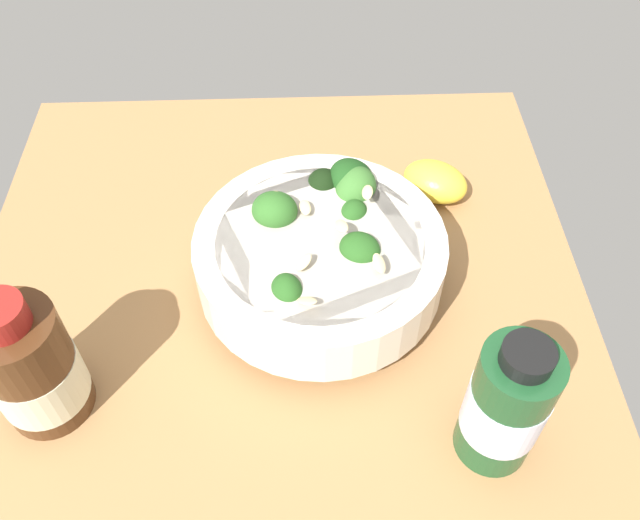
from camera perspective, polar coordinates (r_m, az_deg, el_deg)
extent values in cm
cube|color=#996D42|center=(65.05, -3.47, -3.03)|extent=(57.40, 57.40, 3.93)
cylinder|color=silver|center=(62.38, 0.00, -1.86)|extent=(12.17, 12.17, 1.70)
cylinder|color=silver|center=(59.74, 0.00, 0.16)|extent=(22.12, 22.12, 5.10)
cylinder|color=beige|center=(58.12, 0.00, 1.52)|extent=(18.13, 18.13, 0.80)
cylinder|color=#2F662B|center=(64.42, 0.28, 5.47)|extent=(1.59, 1.75, 1.26)
ellipsoid|color=black|center=(63.39, 0.28, 6.42)|extent=(4.45, 4.43, 3.70)
cylinder|color=#3C7A32|center=(61.48, 2.86, 3.19)|extent=(1.46, 1.43, 1.43)
ellipsoid|color=#23511C|center=(60.48, 2.91, 4.09)|extent=(3.57, 3.74, 2.83)
cylinder|color=#4A8F3C|center=(64.74, 2.64, 5.66)|extent=(1.95, 1.97, 1.39)
ellipsoid|color=#194216|center=(63.40, 2.70, 6.92)|extent=(6.72, 6.07, 5.46)
cylinder|color=#2F662B|center=(61.14, -3.37, 3.11)|extent=(1.89, 1.86, 1.52)
ellipsoid|color=#2D6023|center=(59.88, -3.45, 4.25)|extent=(5.93, 6.68, 5.47)
cylinder|color=#4A8F3C|center=(56.02, -2.76, -3.62)|extent=(1.34, 1.35, 1.52)
ellipsoid|color=#23511C|center=(54.81, -2.82, -2.68)|extent=(4.08, 4.57, 4.16)
cylinder|color=#589D47|center=(58.34, 3.33, -0.05)|extent=(1.69, 1.53, 1.36)
ellipsoid|color=#23511C|center=(57.16, 3.40, 0.95)|extent=(4.65, 4.70, 3.10)
cylinder|color=#2F662B|center=(63.79, 2.99, 4.88)|extent=(2.02, 2.15, 1.65)
ellipsoid|color=#386B2B|center=(62.50, 3.06, 6.08)|extent=(5.76, 6.35, 5.68)
ellipsoid|color=#DBBC84|center=(56.66, 1.84, 2.91)|extent=(1.62, 2.07, 0.79)
ellipsoid|color=#DBBC84|center=(59.61, -1.27, 4.50)|extent=(1.32, 1.96, 0.49)
ellipsoid|color=#DBBC84|center=(55.20, -1.40, -0.16)|extent=(1.91, 2.04, 0.82)
ellipsoid|color=#DBBC84|center=(52.71, -1.11, -3.47)|extent=(2.08, 1.74, 1.06)
ellipsoid|color=#DBBC84|center=(59.24, -3.97, 5.44)|extent=(1.10, 1.83, 0.91)
ellipsoid|color=#DBBC84|center=(54.69, 5.04, -0.28)|extent=(1.48, 2.03, 1.10)
ellipsoid|color=#DBBC84|center=(59.98, 4.04, 5.75)|extent=(1.18, 1.87, 0.61)
ellipsoid|color=yellow|center=(71.00, 9.75, 6.58)|extent=(8.41, 7.84, 3.81)
cylinder|color=#194723|center=(51.32, 15.47, -11.86)|extent=(5.77, 5.77, 12.09)
cylinder|color=black|center=(45.72, 17.20, -7.83)|extent=(3.57, 3.57, 1.34)
cylinder|color=silver|center=(51.49, 15.42, -11.96)|extent=(5.88, 5.88, 5.07)
cylinder|color=#472814|center=(56.12, -23.28, -8.31)|extent=(6.84, 6.84, 11.24)
cylinder|color=beige|center=(57.36, -22.80, -9.15)|extent=(6.98, 6.98, 4.50)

